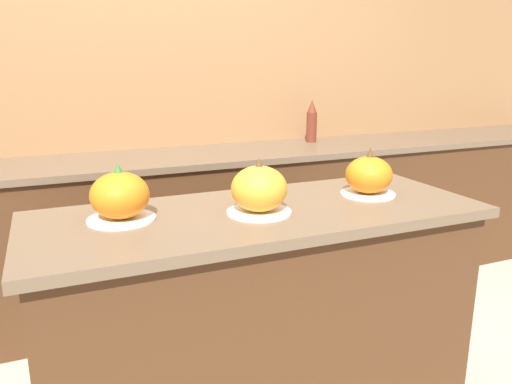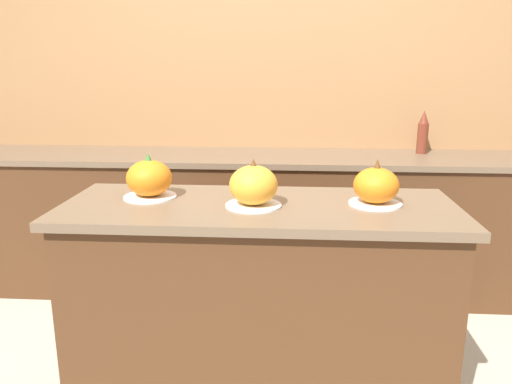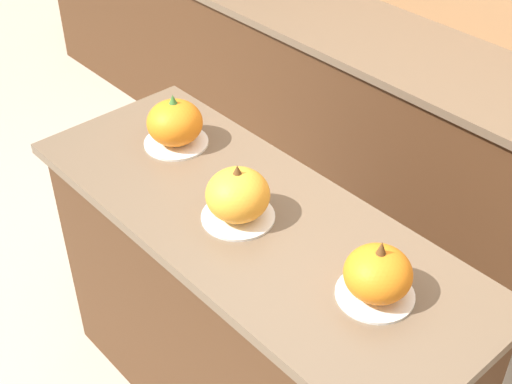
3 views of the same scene
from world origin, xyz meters
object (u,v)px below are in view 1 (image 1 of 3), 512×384
Objects in this scene: pumpkin_cake_left at (120,197)px; pumpkin_cake_center at (259,190)px; bottle_tall at (312,122)px; pumpkin_cake_right at (369,176)px.

pumpkin_cake_left is 0.44m from pumpkin_cake_center.
bottle_tall is at bearing 55.28° from pumpkin_cake_center.
bottle_tall reaches higher than pumpkin_cake_right.
bottle_tall reaches higher than pumpkin_cake_left.
pumpkin_cake_left is 0.90m from pumpkin_cake_right.
pumpkin_cake_center is at bearing -173.17° from pumpkin_cake_right.
pumpkin_cake_left and pumpkin_cake_center have the same top height.
pumpkin_cake_left reaches higher than pumpkin_cake_right.
pumpkin_cake_center is at bearing -13.04° from pumpkin_cake_left.
pumpkin_cake_left is 1.05× the size of pumpkin_cake_right.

